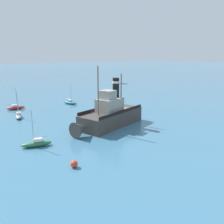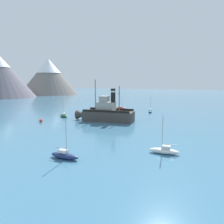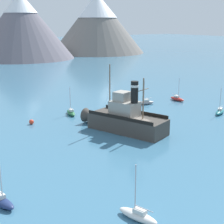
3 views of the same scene
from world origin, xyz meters
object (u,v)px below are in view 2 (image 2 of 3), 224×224
object	(u,v)px
sailboat_red	(121,108)
sailboat_green	(64,116)
mooring_buoy	(41,121)
old_tugboat	(106,113)
sailboat_navy	(65,155)
sailboat_white	(164,150)
sailboat_grey	(105,110)
sailboat_teal	(150,111)

from	to	relation	value
sailboat_red	sailboat_green	world-z (taller)	same
sailboat_green	mooring_buoy	bearing A→B (deg)	-170.38
old_tugboat	mooring_buoy	size ratio (longest dim) A/B	19.02
sailboat_navy	sailboat_red	bearing A→B (deg)	24.91
sailboat_white	sailboat_green	bearing A→B (deg)	70.08
sailboat_red	sailboat_white	distance (m)	46.10
sailboat_white	sailboat_grey	bearing A→B (deg)	47.98
sailboat_green	sailboat_navy	world-z (taller)	same
mooring_buoy	sailboat_navy	bearing A→B (deg)	-119.02
sailboat_green	mooring_buoy	distance (m)	8.14
old_tugboat	sailboat_green	xyz separation A→B (m)	(-2.06, 12.74, -1.40)
sailboat_green	sailboat_white	bearing A→B (deg)	-109.92
sailboat_grey	sailboat_green	size ratio (longest dim) A/B	1.00
sailboat_white	mooring_buoy	world-z (taller)	sailboat_white
sailboat_navy	mooring_buoy	distance (m)	25.38
sailboat_red	sailboat_green	bearing A→B (deg)	172.43
sailboat_green	mooring_buoy	world-z (taller)	sailboat_green
sailboat_red	sailboat_grey	bearing A→B (deg)	170.24
sailboat_grey	sailboat_teal	bearing A→B (deg)	-65.73
mooring_buoy	sailboat_green	bearing A→B (deg)	9.62
sailboat_grey	sailboat_green	xyz separation A→B (m)	(-15.94, 1.82, 0.00)
sailboat_red	mooring_buoy	world-z (taller)	sailboat_red
old_tugboat	sailboat_teal	xyz separation A→B (m)	(19.89, -2.41, -1.40)
old_tugboat	sailboat_green	size ratio (longest dim) A/B	3.01
sailboat_grey	sailboat_white	size ratio (longest dim) A/B	1.00
sailboat_green	sailboat_white	world-z (taller)	same
old_tugboat	sailboat_grey	bearing A→B (deg)	38.18
sailboat_red	sailboat_navy	bearing A→B (deg)	-155.09
old_tugboat	sailboat_navy	distance (m)	24.91
sailboat_red	sailboat_teal	world-z (taller)	same
sailboat_teal	mooring_buoy	size ratio (longest dim) A/B	6.32
old_tugboat	sailboat_navy	size ratio (longest dim) A/B	3.01
mooring_buoy	sailboat_teal	bearing A→B (deg)	-24.69
sailboat_white	sailboat_teal	xyz separation A→B (m)	(33.77, 17.48, 0.00)
sailboat_green	sailboat_teal	size ratio (longest dim) A/B	1.00
sailboat_red	mooring_buoy	size ratio (longest dim) A/B	6.32
sailboat_grey	mooring_buoy	world-z (taller)	sailboat_grey
sailboat_white	sailboat_red	bearing A→B (deg)	39.76
sailboat_red	sailboat_white	world-z (taller)	same
sailboat_red	sailboat_teal	distance (m)	12.12
sailboat_navy	mooring_buoy	xyz separation A→B (m)	(12.32, 22.20, -0.04)
sailboat_teal	mooring_buoy	world-z (taller)	sailboat_teal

